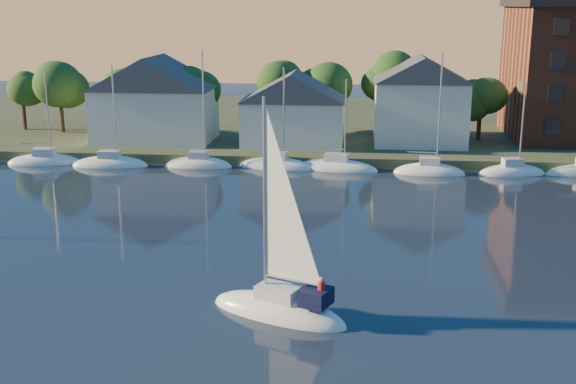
# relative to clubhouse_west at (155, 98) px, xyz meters

# --- Properties ---
(shoreline_land) EXTENTS (160.00, 50.00, 2.00)m
(shoreline_land) POSITION_rel_clubhouse_west_xyz_m (22.00, 17.00, -5.93)
(shoreline_land) COLOR #333E24
(shoreline_land) RESTS_ON ground
(wooden_dock) EXTENTS (120.00, 3.00, 1.00)m
(wooden_dock) POSITION_rel_clubhouse_west_xyz_m (22.00, -6.00, -5.93)
(wooden_dock) COLOR brown
(wooden_dock) RESTS_ON ground
(clubhouse_west) EXTENTS (13.65, 9.45, 9.64)m
(clubhouse_west) POSITION_rel_clubhouse_west_xyz_m (0.00, 0.00, 0.00)
(clubhouse_west) COLOR silver
(clubhouse_west) RESTS_ON shoreline_land
(clubhouse_centre) EXTENTS (11.55, 8.40, 8.08)m
(clubhouse_centre) POSITION_rel_clubhouse_west_xyz_m (16.00, -1.00, -0.80)
(clubhouse_centre) COLOR silver
(clubhouse_centre) RESTS_ON shoreline_land
(clubhouse_east) EXTENTS (10.50, 8.40, 9.80)m
(clubhouse_east) POSITION_rel_clubhouse_west_xyz_m (30.00, 1.00, 0.07)
(clubhouse_east) COLOR silver
(clubhouse_east) RESTS_ON shoreline_land
(tree_line) EXTENTS (93.40, 5.40, 8.90)m
(tree_line) POSITION_rel_clubhouse_west_xyz_m (24.00, 5.00, 1.24)
(tree_line) COLOR #3D291B
(tree_line) RESTS_ON shoreline_land
(moored_fleet) EXTENTS (87.50, 2.40, 12.05)m
(moored_fleet) POSITION_rel_clubhouse_west_xyz_m (22.00, -9.00, -5.83)
(moored_fleet) COLOR white
(moored_fleet) RESTS_ON ground
(hero_sailboat) EXTENTS (8.47, 5.62, 12.86)m
(hero_sailboat) POSITION_rel_clubhouse_west_xyz_m (19.31, -44.57, -5.38)
(hero_sailboat) COLOR white
(hero_sailboat) RESTS_ON ground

